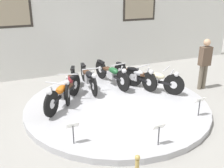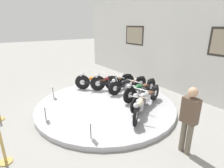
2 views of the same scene
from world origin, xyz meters
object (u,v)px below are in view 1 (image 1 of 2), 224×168
object	(u,v)px
motorcycle_orange	(63,92)
motorcycle_silver	(135,75)
motorcycle_cream	(154,79)
visitor_standing	(205,61)
info_placard_front_right	(200,103)
motorcycle_maroon	(70,83)
info_placard_front_left	(73,128)
info_placard_front_centre	(159,129)
motorcycle_black	(89,77)
motorcycle_green	(112,73)

from	to	relation	value
motorcycle_orange	motorcycle_silver	distance (m)	2.54
motorcycle_cream	visitor_standing	world-z (taller)	visitor_standing
info_placard_front_right	motorcycle_cream	bearing A→B (deg)	96.34
motorcycle_maroon	motorcycle_silver	size ratio (longest dim) A/B	1.01
motorcycle_orange	info_placard_front_right	size ratio (longest dim) A/B	3.11
motorcycle_silver	motorcycle_cream	world-z (taller)	motorcycle_cream
info_placard_front_left	motorcycle_orange	bearing A→B (deg)	83.67
motorcycle_orange	info_placard_front_centre	distance (m)	2.94
motorcycle_silver	visitor_standing	xyz separation A→B (m)	(2.10, -0.74, 0.42)
motorcycle_silver	motorcycle_cream	bearing A→B (deg)	-59.95
info_placard_front_left	visitor_standing	world-z (taller)	visitor_standing
motorcycle_black	motorcycle_silver	distance (m)	1.50
info_placard_front_centre	info_placard_front_right	world-z (taller)	same
motorcycle_silver	visitor_standing	distance (m)	2.27
motorcycle_orange	visitor_standing	world-z (taller)	visitor_standing
motorcycle_maroon	info_placard_front_left	distance (m)	2.53
visitor_standing	motorcycle_cream	bearing A→B (deg)	175.24
motorcycle_cream	info_placard_front_right	world-z (taller)	motorcycle_cream
info_placard_front_left	motorcycle_maroon	bearing A→B (deg)	77.44
motorcycle_black	info_placard_front_centre	distance (m)	3.55
info_placard_front_left	visitor_standing	size ratio (longest dim) A/B	0.31
motorcycle_green	info_placard_front_centre	xyz separation A→B (m)	(-0.40, -3.54, -0.03)
motorcycle_black	info_placard_front_left	xyz separation A→B (m)	(-1.22, -2.82, -0.00)
motorcycle_cream	info_placard_front_right	distance (m)	1.88
motorcycle_black	motorcycle_green	xyz separation A→B (m)	(0.79, 0.00, 0.02)
motorcycle_orange	motorcycle_green	size ratio (longest dim) A/B	0.80
motorcycle_cream	motorcycle_maroon	bearing A→B (deg)	166.38
motorcycle_cream	motorcycle_orange	bearing A→B (deg)	179.95
motorcycle_maroon	motorcycle_cream	distance (m)	2.54
motorcycle_silver	info_placard_front_left	size ratio (longest dim) A/B	3.70
motorcycle_maroon	info_placard_front_left	size ratio (longest dim) A/B	3.75
motorcycle_green	info_placard_front_left	world-z (taller)	motorcycle_green
motorcycle_black	visitor_standing	world-z (taller)	visitor_standing
motorcycle_silver	visitor_standing	size ratio (longest dim) A/B	1.14
motorcycle_maroon	info_placard_front_right	size ratio (longest dim) A/B	3.75
motorcycle_maroon	motorcycle_cream	xyz separation A→B (m)	(2.47, -0.60, -0.01)
motorcycle_cream	motorcycle_silver	bearing A→B (deg)	120.05
motorcycle_green	info_placard_front_centre	size ratio (longest dim) A/B	3.88
motorcycle_orange	visitor_standing	distance (m)	4.59
motorcycle_orange	motorcycle_maroon	xyz separation A→B (m)	(0.34, 0.60, 0.00)
motorcycle_green	motorcycle_cream	size ratio (longest dim) A/B	1.23
motorcycle_black	motorcycle_orange	bearing A→B (deg)	-136.96
motorcycle_maroon	visitor_standing	distance (m)	4.31
info_placard_front_right	motorcycle_orange	bearing A→B (deg)	148.19
motorcycle_black	info_placard_front_centre	xyz separation A→B (m)	(0.39, -3.53, -0.00)
info_placard_front_right	motorcycle_silver	bearing A→B (deg)	102.61
motorcycle_silver	info_placard_front_right	size ratio (longest dim) A/B	3.70
info_placard_front_centre	visitor_standing	world-z (taller)	visitor_standing
motorcycle_green	motorcycle_maroon	bearing A→B (deg)	-166.38
motorcycle_black	motorcycle_cream	world-z (taller)	motorcycle_cream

